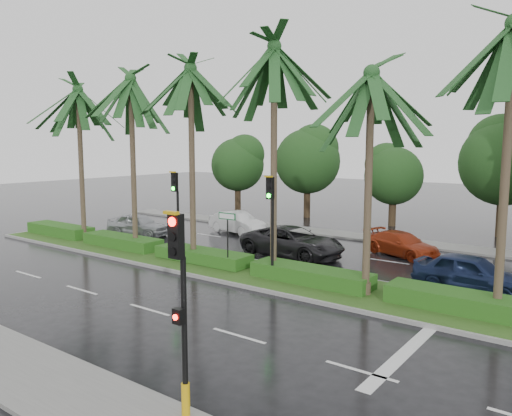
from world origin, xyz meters
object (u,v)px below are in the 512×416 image
Objects in this scene: street_sign at (227,227)px; car_darkgrey at (293,242)px; car_silver at (139,225)px; signal_median_left at (176,203)px; car_blue at (471,273)px; signal_near at (181,306)px; car_white at (237,223)px; car_red at (402,244)px.

car_darkgrey is at bearing 83.86° from street_sign.
signal_median_left is at bearing -129.64° from car_silver.
car_blue is at bearing 16.50° from signal_median_left.
car_silver is (-17.50, 13.68, -1.79)m from signal_near.
car_darkgrey is 1.26× the size of car_blue.
car_white is 0.77× the size of car_darkgrey.
car_blue is (9.00, -1.13, -0.02)m from car_darkgrey.
signal_near is 0.99× the size of car_blue.
car_white is (4.50, 4.39, -0.01)m from car_silver.
signal_median_left is at bearing -149.22° from car_white.
car_white is 16.19m from car_blue.
car_darkgrey reaches higher than car_blue.
street_sign is 0.61× the size of car_red.
signal_median_left is at bearing -176.53° from street_sign.
car_silver is (-7.50, 3.99, -2.29)m from signal_median_left.
street_sign reaches higher than car_red.
signal_median_left reaches higher than car_white.
car_white is (-3.00, 8.38, -2.30)m from signal_median_left.
car_red is (5.00, 8.13, -1.51)m from street_sign.
street_sign is at bearing 170.14° from car_red.
signal_near reaches higher than car_red.
car_blue is at bearing -94.34° from car_darkgrey.
signal_near is at bearing 173.99° from car_blue.
car_silver is 11.03m from car_darkgrey.
signal_median_left reaches higher than car_silver.
signal_median_left is 3.13m from street_sign.
signal_median_left is at bearing 111.06° from car_blue.
car_white is at bearing 125.73° from signal_near.
car_red is (8.00, 8.31, -2.38)m from signal_median_left.
car_darkgrey is 9.07m from car_blue.
car_darkgrey is (-6.50, 14.52, -1.73)m from signal_near.
street_sign reaches higher than car_white.
car_blue is at bearing 79.42° from signal_near.
car_white is at bearing -57.34° from car_silver.
street_sign is 0.61× the size of car_white.
signal_near is 16.00m from car_darkgrey.
signal_near is 13.73m from car_blue.
car_red is (15.50, 4.32, -0.09)m from car_silver.
signal_near is 22.33m from car_white.
car_red is at bearing 58.40° from street_sign.
signal_near is at bearing -133.18° from car_white.
car_white is at bearing 109.70° from signal_median_left.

